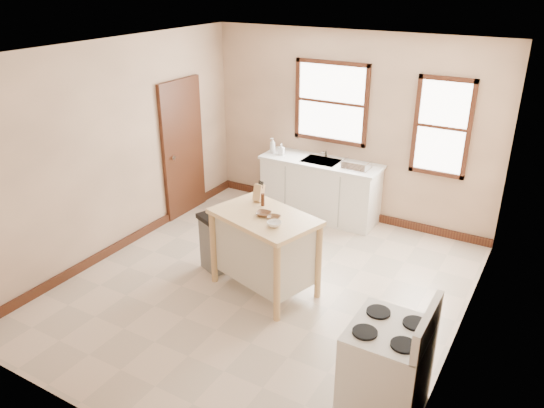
{
  "coord_description": "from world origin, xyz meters",
  "views": [
    {
      "loc": [
        2.87,
        -4.71,
        3.56
      ],
      "look_at": [
        -0.11,
        0.4,
        0.94
      ],
      "focal_mm": 35.0,
      "sensor_mm": 36.0,
      "label": 1
    }
  ],
  "objects_px": {
    "bowl_a": "(263,214)",
    "kitchen_island": "(265,253)",
    "pepper_grinder": "(263,200)",
    "trash_bin": "(216,242)",
    "soap_bottle_a": "(273,145)",
    "dish_rack": "(356,165)",
    "bowl_b": "(274,218)",
    "bowl_c": "(274,224)",
    "gas_stove": "(387,358)",
    "knife_block": "(259,193)",
    "soap_bottle_b": "(281,149)"
  },
  "relations": [
    {
      "from": "bowl_a",
      "to": "kitchen_island",
      "type": "bearing_deg",
      "value": 87.0
    },
    {
      "from": "pepper_grinder",
      "to": "trash_bin",
      "type": "relative_size",
      "value": 0.2
    },
    {
      "from": "trash_bin",
      "to": "soap_bottle_a",
      "type": "bearing_deg",
      "value": 122.62
    },
    {
      "from": "dish_rack",
      "to": "bowl_a",
      "type": "bearing_deg",
      "value": -114.76
    },
    {
      "from": "kitchen_island",
      "to": "bowl_b",
      "type": "distance_m",
      "value": 0.53
    },
    {
      "from": "soap_bottle_a",
      "to": "dish_rack",
      "type": "distance_m",
      "value": 1.4
    },
    {
      "from": "bowl_c",
      "to": "kitchen_island",
      "type": "bearing_deg",
      "value": 141.17
    },
    {
      "from": "pepper_grinder",
      "to": "gas_stove",
      "type": "relative_size",
      "value": 0.13
    },
    {
      "from": "gas_stove",
      "to": "knife_block",
      "type": "bearing_deg",
      "value": 146.02
    },
    {
      "from": "soap_bottle_b",
      "to": "bowl_c",
      "type": "xyz_separation_m",
      "value": [
        1.22,
        -2.34,
        0.01
      ]
    },
    {
      "from": "pepper_grinder",
      "to": "gas_stove",
      "type": "bearing_deg",
      "value": -33.64
    },
    {
      "from": "knife_block",
      "to": "trash_bin",
      "type": "xyz_separation_m",
      "value": [
        -0.52,
        -0.21,
        -0.71
      ]
    },
    {
      "from": "soap_bottle_a",
      "to": "bowl_c",
      "type": "height_order",
      "value": "soap_bottle_a"
    },
    {
      "from": "trash_bin",
      "to": "soap_bottle_b",
      "type": "bearing_deg",
      "value": 118.14
    },
    {
      "from": "pepper_grinder",
      "to": "trash_bin",
      "type": "bearing_deg",
      "value": -169.21
    },
    {
      "from": "bowl_b",
      "to": "gas_stove",
      "type": "relative_size",
      "value": 0.13
    },
    {
      "from": "soap_bottle_b",
      "to": "gas_stove",
      "type": "height_order",
      "value": "gas_stove"
    },
    {
      "from": "dish_rack",
      "to": "bowl_c",
      "type": "distance_m",
      "value": 2.36
    },
    {
      "from": "soap_bottle_b",
      "to": "knife_block",
      "type": "distance_m",
      "value": 1.97
    },
    {
      "from": "dish_rack",
      "to": "trash_bin",
      "type": "distance_m",
      "value": 2.38
    },
    {
      "from": "bowl_c",
      "to": "bowl_a",
      "type": "bearing_deg",
      "value": 144.04
    },
    {
      "from": "soap_bottle_a",
      "to": "trash_bin",
      "type": "xyz_separation_m",
      "value": [
        0.37,
        -2.06,
        -0.66
      ]
    },
    {
      "from": "soap_bottle_b",
      "to": "knife_block",
      "type": "bearing_deg",
      "value": -74.3
    },
    {
      "from": "soap_bottle_b",
      "to": "dish_rack",
      "type": "height_order",
      "value": "soap_bottle_b"
    },
    {
      "from": "kitchen_island",
      "to": "pepper_grinder",
      "type": "height_order",
      "value": "pepper_grinder"
    },
    {
      "from": "soap_bottle_a",
      "to": "bowl_c",
      "type": "relative_size",
      "value": 1.5
    },
    {
      "from": "pepper_grinder",
      "to": "trash_bin",
      "type": "height_order",
      "value": "pepper_grinder"
    },
    {
      "from": "soap_bottle_a",
      "to": "bowl_a",
      "type": "xyz_separation_m",
      "value": [
        1.15,
        -2.18,
        -0.03
      ]
    },
    {
      "from": "dish_rack",
      "to": "bowl_b",
      "type": "relative_size",
      "value": 2.72
    },
    {
      "from": "soap_bottle_b",
      "to": "trash_bin",
      "type": "relative_size",
      "value": 0.23
    },
    {
      "from": "kitchen_island",
      "to": "bowl_c",
      "type": "relative_size",
      "value": 7.46
    },
    {
      "from": "knife_block",
      "to": "gas_stove",
      "type": "height_order",
      "value": "knife_block"
    },
    {
      "from": "kitchen_island",
      "to": "gas_stove",
      "type": "distance_m",
      "value": 2.21
    },
    {
      "from": "soap_bottle_a",
      "to": "kitchen_island",
      "type": "xyz_separation_m",
      "value": [
        1.15,
        -2.16,
        -0.55
      ]
    },
    {
      "from": "soap_bottle_a",
      "to": "pepper_grinder",
      "type": "relative_size",
      "value": 1.62
    },
    {
      "from": "dish_rack",
      "to": "kitchen_island",
      "type": "relative_size",
      "value": 0.32
    },
    {
      "from": "bowl_a",
      "to": "trash_bin",
      "type": "relative_size",
      "value": 0.23
    },
    {
      "from": "bowl_b",
      "to": "pepper_grinder",
      "type": "bearing_deg",
      "value": 139.82
    },
    {
      "from": "trash_bin",
      "to": "kitchen_island",
      "type": "bearing_deg",
      "value": 15.51
    },
    {
      "from": "soap_bottle_b",
      "to": "dish_rack",
      "type": "bearing_deg",
      "value": -4.96
    },
    {
      "from": "bowl_b",
      "to": "soap_bottle_b",
      "type": "bearing_deg",
      "value": 117.34
    },
    {
      "from": "pepper_grinder",
      "to": "bowl_b",
      "type": "height_order",
      "value": "pepper_grinder"
    },
    {
      "from": "bowl_c",
      "to": "gas_stove",
      "type": "distance_m",
      "value": 1.95
    },
    {
      "from": "bowl_c",
      "to": "trash_bin",
      "type": "bearing_deg",
      "value": 164.12
    },
    {
      "from": "soap_bottle_b",
      "to": "bowl_b",
      "type": "height_order",
      "value": "soap_bottle_b"
    },
    {
      "from": "kitchen_island",
      "to": "bowl_b",
      "type": "xyz_separation_m",
      "value": [
        0.15,
        -0.04,
        0.51
      ]
    },
    {
      "from": "dish_rack",
      "to": "bowl_b",
      "type": "distance_m",
      "value": 2.2
    },
    {
      "from": "bowl_b",
      "to": "gas_stove",
      "type": "bearing_deg",
      "value": -32.39
    },
    {
      "from": "knife_block",
      "to": "pepper_grinder",
      "type": "relative_size",
      "value": 1.33
    },
    {
      "from": "kitchen_island",
      "to": "bowl_b",
      "type": "relative_size",
      "value": 8.4
    }
  ]
}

